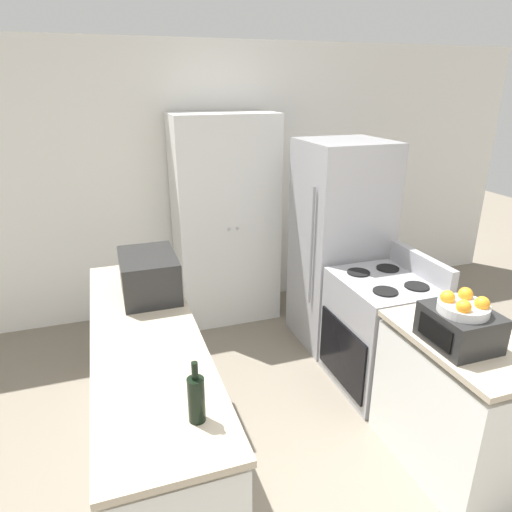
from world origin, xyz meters
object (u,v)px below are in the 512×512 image
(fruit_bowl, at_px, (464,305))
(microwave, at_px, (149,275))
(toaster_oven, at_px, (460,327))
(refrigerator, at_px, (339,245))
(pantry_cabinet, at_px, (225,221))
(stove, at_px, (381,332))
(wine_bottle, at_px, (196,398))

(fruit_bowl, bearing_deg, microwave, 141.67)
(toaster_oven, bearing_deg, refrigerator, 84.49)
(microwave, bearing_deg, pantry_cabinet, 54.73)
(stove, distance_m, toaster_oven, 1.03)
(refrigerator, height_order, fruit_bowl, refrigerator)
(pantry_cabinet, relative_size, fruit_bowl, 7.51)
(pantry_cabinet, xyz_separation_m, stove, (0.80, -1.51, -0.54))
(pantry_cabinet, distance_m, wine_bottle, 2.64)
(pantry_cabinet, distance_m, fruit_bowl, 2.48)
(stove, bearing_deg, microwave, 169.50)
(stove, relative_size, wine_bottle, 3.66)
(pantry_cabinet, relative_size, refrigerator, 1.10)
(refrigerator, bearing_deg, microwave, -165.15)
(refrigerator, relative_size, toaster_oven, 4.99)
(pantry_cabinet, height_order, fruit_bowl, pantry_cabinet)
(wine_bottle, bearing_deg, fruit_bowl, 4.75)
(wine_bottle, bearing_deg, stove, 31.96)
(fruit_bowl, bearing_deg, pantry_cabinet, 105.31)
(toaster_oven, bearing_deg, stove, 81.23)
(pantry_cabinet, height_order, refrigerator, pantry_cabinet)
(refrigerator, bearing_deg, fruit_bowl, -95.96)
(stove, height_order, microwave, microwave)
(wine_bottle, relative_size, toaster_oven, 0.79)
(microwave, xyz_separation_m, wine_bottle, (0.04, -1.31, -0.03))
(microwave, distance_m, toaster_oven, 1.92)
(refrigerator, distance_m, fruit_bowl, 1.66)
(toaster_oven, bearing_deg, microwave, 142.28)
(microwave, relative_size, wine_bottle, 1.77)
(pantry_cabinet, relative_size, microwave, 3.92)
(wine_bottle, distance_m, fruit_bowl, 1.47)
(stove, height_order, refrigerator, refrigerator)
(microwave, xyz_separation_m, fruit_bowl, (1.50, -1.19, 0.10))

